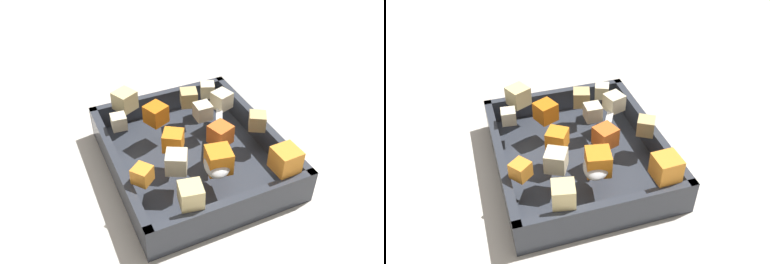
# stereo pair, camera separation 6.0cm
# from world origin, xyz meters

# --- Properties ---
(ground_plane) EXTENTS (4.00, 4.00, 0.00)m
(ground_plane) POSITION_xyz_m (0.00, 0.00, 0.00)
(ground_plane) COLOR beige
(baking_dish) EXTENTS (0.28, 0.25, 0.05)m
(baking_dish) POSITION_xyz_m (-0.01, -0.01, 0.02)
(baking_dish) COLOR #333842
(baking_dish) RESTS_ON ground_plane
(carrot_chunk_near_right) EXTENTS (0.04, 0.04, 0.03)m
(carrot_chunk_near_right) POSITION_xyz_m (0.05, 0.02, 0.07)
(carrot_chunk_near_right) COLOR orange
(carrot_chunk_near_right) RESTS_ON baking_dish
(carrot_chunk_corner_sw) EXTENTS (0.04, 0.04, 0.03)m
(carrot_chunk_corner_sw) POSITION_xyz_m (-0.09, -0.02, 0.07)
(carrot_chunk_corner_sw) COLOR orange
(carrot_chunk_corner_sw) RESTS_ON baking_dish
(carrot_chunk_back_center) EXTENTS (0.04, 0.04, 0.03)m
(carrot_chunk_back_center) POSITION_xyz_m (-0.02, 0.02, 0.07)
(carrot_chunk_back_center) COLOR orange
(carrot_chunk_back_center) RESTS_ON baking_dish
(carrot_chunk_heap_side) EXTENTS (0.04, 0.04, 0.03)m
(carrot_chunk_heap_side) POSITION_xyz_m (-0.04, -0.05, 0.07)
(carrot_chunk_heap_side) COLOR orange
(carrot_chunk_heap_side) RESTS_ON baking_dish
(carrot_chunk_mid_right) EXTENTS (0.03, 0.03, 0.02)m
(carrot_chunk_mid_right) POSITION_xyz_m (-0.07, 0.08, 0.07)
(carrot_chunk_mid_right) COLOR orange
(carrot_chunk_mid_right) RESTS_ON baking_dish
(carrot_chunk_near_spoon) EXTENTS (0.03, 0.03, 0.03)m
(carrot_chunk_near_spoon) POSITION_xyz_m (-0.13, -0.10, 0.07)
(carrot_chunk_near_spoon) COLOR orange
(carrot_chunk_near_spoon) RESTS_ON baking_dish
(potato_chunk_far_right) EXTENTS (0.03, 0.03, 0.02)m
(potato_chunk_far_right) POSITION_xyz_m (0.08, -0.08, 0.07)
(potato_chunk_far_right) COLOR beige
(potato_chunk_far_right) RESTS_ON baking_dish
(potato_chunk_front_center) EXTENTS (0.03, 0.03, 0.03)m
(potato_chunk_front_center) POSITION_xyz_m (0.03, -0.05, 0.07)
(potato_chunk_front_center) COLOR beige
(potato_chunk_front_center) RESTS_ON baking_dish
(potato_chunk_corner_se) EXTENTS (0.03, 0.03, 0.03)m
(potato_chunk_corner_se) POSITION_xyz_m (0.04, -0.09, 0.07)
(potato_chunk_corner_se) COLOR beige
(potato_chunk_corner_se) RESTS_ON baking_dish
(potato_chunk_heap_top) EXTENTS (0.02, 0.02, 0.02)m
(potato_chunk_heap_top) POSITION_xyz_m (0.06, 0.08, 0.07)
(potato_chunk_heap_top) COLOR beige
(potato_chunk_heap_top) RESTS_ON baking_dish
(potato_chunk_corner_nw) EXTENTS (0.04, 0.04, 0.03)m
(potato_chunk_corner_nw) POSITION_xyz_m (0.10, 0.05, 0.07)
(potato_chunk_corner_nw) COLOR #E0CC89
(potato_chunk_corner_nw) RESTS_ON baking_dish
(potato_chunk_center) EXTENTS (0.03, 0.03, 0.03)m
(potato_chunk_center) POSITION_xyz_m (-0.13, 0.04, 0.07)
(potato_chunk_center) COLOR #E0CC89
(potato_chunk_center) RESTS_ON baking_dish
(potato_chunk_far_left) EXTENTS (0.03, 0.03, 0.03)m
(potato_chunk_far_left) POSITION_xyz_m (-0.03, -0.11, 0.07)
(potato_chunk_far_left) COLOR tan
(potato_chunk_far_left) RESTS_ON baking_dish
(potato_chunk_near_left) EXTENTS (0.03, 0.03, 0.03)m
(potato_chunk_near_left) POSITION_xyz_m (0.07, -0.04, 0.07)
(potato_chunk_near_left) COLOR tan
(potato_chunk_near_left) RESTS_ON baking_dish
(potato_chunk_corner_ne) EXTENTS (0.04, 0.04, 0.03)m
(potato_chunk_corner_ne) POSITION_xyz_m (-0.07, 0.03, 0.07)
(potato_chunk_corner_ne) COLOR beige
(potato_chunk_corner_ne) RESTS_ON baking_dish
(serving_spoon) EXTENTS (0.19, 0.12, 0.02)m
(serving_spoon) POSITION_xyz_m (-0.08, -0.02, 0.06)
(serving_spoon) COLOR silver
(serving_spoon) RESTS_ON baking_dish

